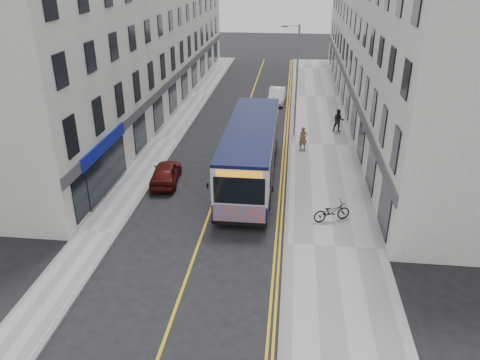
% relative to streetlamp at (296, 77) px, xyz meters
% --- Properties ---
extents(ground, '(140.00, 140.00, 0.00)m').
position_rel_streetlamp_xyz_m(ground, '(-4.17, -14.00, -4.38)').
color(ground, black).
rests_on(ground, ground).
extents(pavement_east, '(4.50, 64.00, 0.12)m').
position_rel_streetlamp_xyz_m(pavement_east, '(2.08, -2.00, -4.32)').
color(pavement_east, '#98989B').
rests_on(pavement_east, ground).
extents(pavement_west, '(2.00, 64.00, 0.12)m').
position_rel_streetlamp_xyz_m(pavement_west, '(-9.17, -2.00, -4.32)').
color(pavement_west, '#98989B').
rests_on(pavement_west, ground).
extents(kerb_east, '(0.18, 64.00, 0.13)m').
position_rel_streetlamp_xyz_m(kerb_east, '(-0.17, -2.00, -4.32)').
color(kerb_east, slate).
rests_on(kerb_east, ground).
extents(kerb_west, '(0.18, 64.00, 0.13)m').
position_rel_streetlamp_xyz_m(kerb_west, '(-8.17, -2.00, -4.32)').
color(kerb_west, slate).
rests_on(kerb_west, ground).
extents(road_centre_line, '(0.12, 64.00, 0.01)m').
position_rel_streetlamp_xyz_m(road_centre_line, '(-4.17, -2.00, -4.38)').
color(road_centre_line, gold).
rests_on(road_centre_line, ground).
extents(road_dbl_yellow_inner, '(0.10, 64.00, 0.01)m').
position_rel_streetlamp_xyz_m(road_dbl_yellow_inner, '(-0.62, -2.00, -4.38)').
color(road_dbl_yellow_inner, gold).
rests_on(road_dbl_yellow_inner, ground).
extents(road_dbl_yellow_outer, '(0.10, 64.00, 0.01)m').
position_rel_streetlamp_xyz_m(road_dbl_yellow_outer, '(-0.42, -2.00, -4.38)').
color(road_dbl_yellow_outer, gold).
rests_on(road_dbl_yellow_outer, ground).
extents(terrace_east, '(6.00, 46.00, 13.00)m').
position_rel_streetlamp_xyz_m(terrace_east, '(7.33, 7.00, 2.12)').
color(terrace_east, white).
rests_on(terrace_east, ground).
extents(terrace_west, '(6.00, 46.00, 13.00)m').
position_rel_streetlamp_xyz_m(terrace_west, '(-13.17, 7.00, 2.12)').
color(terrace_west, silver).
rests_on(terrace_west, ground).
extents(streetlamp, '(1.32, 0.18, 8.00)m').
position_rel_streetlamp_xyz_m(streetlamp, '(0.00, 0.00, 0.00)').
color(streetlamp, gray).
rests_on(streetlamp, ground).
extents(city_bus, '(2.76, 11.85, 3.44)m').
position_rel_streetlamp_xyz_m(city_bus, '(-2.43, -8.35, -2.50)').
color(city_bus, '#0B1033').
rests_on(city_bus, ground).
extents(bicycle, '(2.04, 1.36, 1.01)m').
position_rel_streetlamp_xyz_m(bicycle, '(2.04, -12.89, -3.76)').
color(bicycle, black).
rests_on(bicycle, pavement_east).
extents(pedestrian_near, '(0.66, 0.51, 1.60)m').
position_rel_streetlamp_xyz_m(pedestrian_near, '(0.70, -3.18, -3.46)').
color(pedestrian_near, brown).
rests_on(pedestrian_near, pavement_east).
extents(pedestrian_far, '(0.87, 0.68, 1.76)m').
position_rel_streetlamp_xyz_m(pedestrian_far, '(3.37, 0.84, -3.38)').
color(pedestrian_far, '#212227').
rests_on(pedestrian_far, pavement_east).
extents(car_white, '(1.53, 4.07, 1.33)m').
position_rel_streetlamp_xyz_m(car_white, '(-1.60, 8.92, -3.72)').
color(car_white, silver).
rests_on(car_white, ground).
extents(car_maroon, '(1.88, 3.89, 1.28)m').
position_rel_streetlamp_xyz_m(car_maroon, '(-7.35, -9.22, -3.74)').
color(car_maroon, '#4A0D0C').
rests_on(car_maroon, ground).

